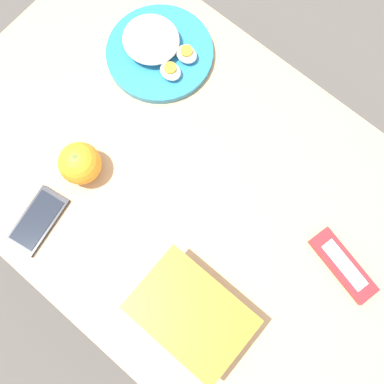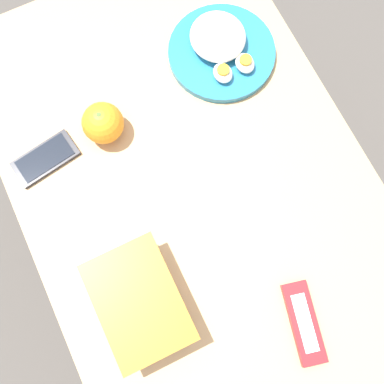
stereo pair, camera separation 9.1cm
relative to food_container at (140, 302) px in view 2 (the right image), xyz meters
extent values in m
plane|color=#4C4742|center=(0.18, -0.20, -0.80)|extent=(10.00, 10.00, 0.00)
cube|color=tan|center=(0.18, -0.20, -0.05)|extent=(1.13, 0.72, 0.03)
cylinder|color=#A07D56|center=(-0.33, -0.50, -0.44)|extent=(0.05, 0.05, 0.74)
cylinder|color=#A07D56|center=(0.68, -0.50, -0.44)|extent=(0.05, 0.05, 0.74)
cylinder|color=#A07D56|center=(0.68, 0.11, -0.44)|extent=(0.05, 0.05, 0.74)
cube|color=white|center=(0.00, 0.00, 0.00)|extent=(0.20, 0.13, 0.08)
cube|color=beige|center=(0.00, 0.00, -0.01)|extent=(0.18, 0.12, 0.05)
cube|color=orange|center=(0.00, 0.00, 0.04)|extent=(0.21, 0.15, 0.01)
ellipsoid|color=gray|center=(0.00, 0.00, 0.01)|extent=(0.04, 0.04, 0.02)
sphere|color=orange|center=(0.36, -0.08, 0.01)|extent=(0.09, 0.09, 0.09)
cylinder|color=#4C662D|center=(0.36, -0.08, 0.05)|extent=(0.01, 0.01, 0.00)
cylinder|color=teal|center=(0.42, -0.39, -0.03)|extent=(0.24, 0.24, 0.02)
ellipsoid|color=white|center=(0.44, -0.39, 0.00)|extent=(0.13, 0.12, 0.04)
ellipsoid|color=white|center=(0.36, -0.41, -0.01)|extent=(0.05, 0.04, 0.03)
cylinder|color=#F4A823|center=(0.36, -0.41, 0.01)|extent=(0.03, 0.03, 0.01)
ellipsoid|color=white|center=(0.36, -0.36, -0.01)|extent=(0.05, 0.04, 0.03)
cylinder|color=#F4A823|center=(0.36, -0.36, 0.01)|extent=(0.03, 0.03, 0.01)
cube|color=red|center=(-0.17, -0.27, -0.03)|extent=(0.16, 0.08, 0.02)
cube|color=white|center=(-0.17, -0.27, -0.02)|extent=(0.11, 0.05, 0.00)
cube|color=#232328|center=(0.36, 0.06, -0.03)|extent=(0.09, 0.15, 0.01)
cube|color=black|center=(0.36, 0.06, -0.03)|extent=(0.07, 0.12, 0.00)
camera|label=1|loc=(0.01, -0.02, 0.88)|focal=42.00mm
camera|label=2|loc=(-0.04, -0.09, 0.88)|focal=42.00mm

